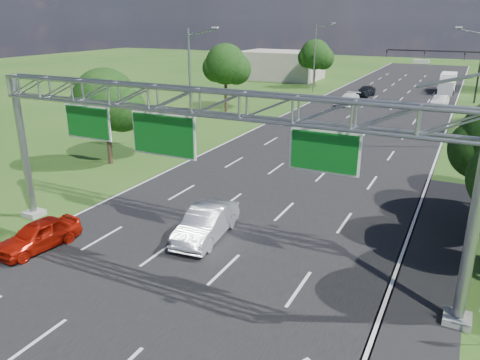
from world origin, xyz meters
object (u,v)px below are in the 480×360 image
Objects in this scene: silver_sedan at (206,223)px; traffic_signal at (451,63)px; sign_gantry at (198,116)px; red_coupe at (39,235)px; box_truck at (447,84)px.

traffic_signal is at bearing 75.00° from silver_sedan.
sign_gantry is 1.92× the size of traffic_signal.
red_coupe is at bearing -151.52° from silver_sedan.
red_coupe is 0.83× the size of silver_sedan.
red_coupe is at bearing -104.96° from traffic_signal.
sign_gantry is 4.61× the size of silver_sedan.
red_coupe is (-14.89, -55.72, -4.45)m from traffic_signal.
traffic_signal reaches higher than box_truck.
sign_gantry is 10.27m from red_coupe.
sign_gantry reaches higher than box_truck.
traffic_signal is at bearing 82.32° from sign_gantry.
traffic_signal is 9.33m from box_truck.
sign_gantry reaches higher than red_coupe.
silver_sedan reaches higher than red_coupe.
silver_sedan is at bearing 114.56° from sign_gantry.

